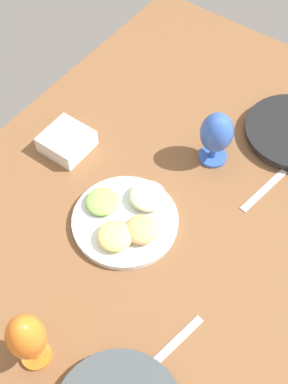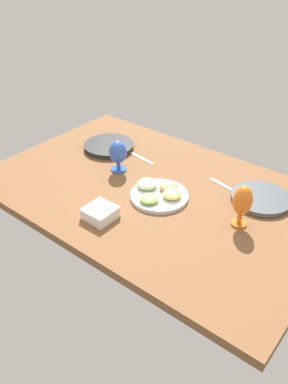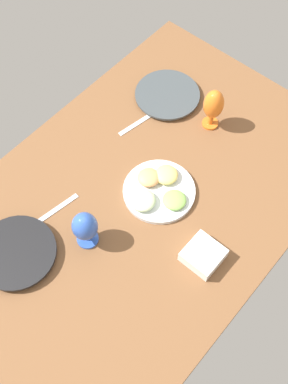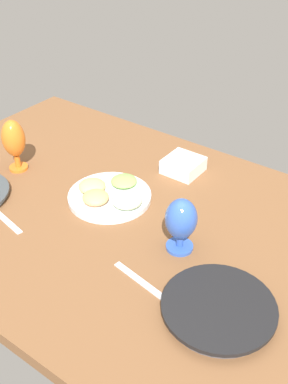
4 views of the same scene
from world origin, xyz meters
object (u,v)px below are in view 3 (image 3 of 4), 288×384
object	(u,v)px
dinner_plate_left	(17,253)
fruit_platter	(158,190)
dinner_plate_right	(167,95)
square_bowl_white	(203,255)
hurricane_glass_blue	(85,227)
hurricane_glass_orange	(213,105)

from	to	relation	value
dinner_plate_left	fruit_platter	size ratio (longest dim) A/B	1.03
dinner_plate_left	fruit_platter	bearing A→B (deg)	-22.13
dinner_plate_left	dinner_plate_right	size ratio (longest dim) A/B	1.02
dinner_plate_right	square_bowl_white	xyz separation A→B (cm)	(-47.62, -54.89, 1.59)
fruit_platter	hurricane_glass_blue	world-z (taller)	hurricane_glass_blue
dinner_plate_left	square_bowl_white	distance (cm)	63.71
fruit_platter	square_bowl_white	xyz separation A→B (cm)	(-9.81, -28.33, 0.80)
dinner_plate_right	hurricane_glass_blue	xyz separation A→B (cm)	(-68.36, -20.23, 8.52)
hurricane_glass_orange	hurricane_glass_blue	bearing A→B (deg)	178.55
hurricane_glass_orange	fruit_platter	bearing A→B (deg)	-173.15
dinner_plate_left	hurricane_glass_orange	world-z (taller)	hurricane_glass_orange
dinner_plate_left	dinner_plate_right	world-z (taller)	dinner_plate_left
dinner_plate_right	hurricane_glass_orange	distance (cm)	24.25
hurricane_glass_orange	hurricane_glass_blue	xyz separation A→B (cm)	(-68.79, 1.74, -1.74)
dinner_plate_right	hurricane_glass_blue	bearing A→B (deg)	-163.52
square_bowl_white	hurricane_glass_blue	bearing A→B (deg)	120.89
hurricane_glass_orange	hurricane_glass_blue	size ratio (longest dim) A/B	1.15
square_bowl_white	dinner_plate_right	bearing A→B (deg)	49.06
square_bowl_white	hurricane_glass_orange	bearing A→B (deg)	34.42
fruit_platter	hurricane_glass_orange	distance (cm)	39.66
dinner_plate_right	hurricane_glass_orange	xyz separation A→B (cm)	(0.43, -21.97, 10.26)
square_bowl_white	fruit_platter	bearing A→B (deg)	70.90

